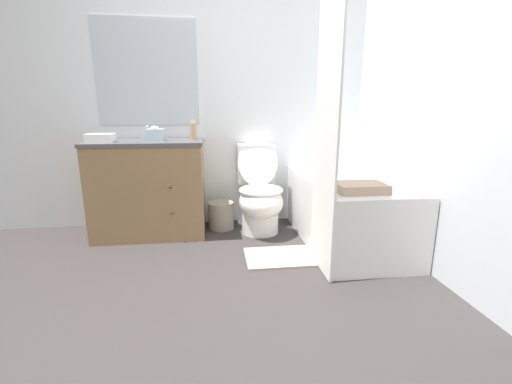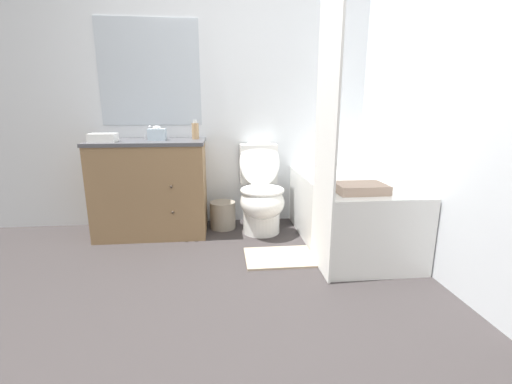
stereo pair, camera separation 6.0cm
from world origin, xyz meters
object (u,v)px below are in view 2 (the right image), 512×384
object	(u,v)px
hand_towel_folded	(103,138)
bath_mat	(279,257)
soap_dispenser	(195,131)
toilet	(261,196)
vanity_cabinet	(152,187)
bath_towel_folded	(360,188)
sink_faucet	(152,135)
wastebasket	(223,215)
bathtub	(347,211)
tissue_box	(157,134)

from	to	relation	value
hand_towel_folded	bath_mat	bearing A→B (deg)	-22.23
soap_dispenser	toilet	bearing A→B (deg)	-14.65
vanity_cabinet	hand_towel_folded	world-z (taller)	hand_towel_folded
bath_towel_folded	sink_faucet	bearing A→B (deg)	146.61
toilet	soap_dispenser	xyz separation A→B (m)	(-0.58, 0.15, 0.58)
soap_dispenser	bath_towel_folded	bearing A→B (deg)	-38.62
hand_towel_folded	bath_towel_folded	bearing A→B (deg)	-21.20
hand_towel_folded	wastebasket	bearing A→B (deg)	9.79
toilet	vanity_cabinet	bearing A→B (deg)	175.75
bathtub	bath_towel_folded	size ratio (longest dim) A/B	4.03
sink_faucet	toilet	world-z (taller)	sink_faucet
sink_faucet	hand_towel_folded	xyz separation A→B (m)	(-0.34, -0.30, -0.00)
bathtub	bath_mat	distance (m)	0.73
bath_mat	wastebasket	bearing A→B (deg)	119.84
sink_faucet	bath_mat	size ratio (longest dim) A/B	0.27
tissue_box	hand_towel_folded	xyz separation A→B (m)	(-0.42, -0.12, -0.02)
bath_towel_folded	bathtub	bearing A→B (deg)	78.54
toilet	hand_towel_folded	size ratio (longest dim) A/B	4.02
vanity_cabinet	soap_dispenser	bearing A→B (deg)	11.09
sink_faucet	tissue_box	size ratio (longest dim) A/B	0.98
wastebasket	tissue_box	xyz separation A→B (m)	(-0.55, -0.05, 0.77)
toilet	wastebasket	world-z (taller)	toilet
sink_faucet	hand_towel_folded	world-z (taller)	sink_faucet
vanity_cabinet	bathtub	distance (m)	1.73
wastebasket	toilet	bearing A→B (deg)	-19.11
bathtub	bath_towel_folded	xyz separation A→B (m)	(-0.09, -0.45, 0.30)
hand_towel_folded	bath_mat	xyz separation A→B (m)	(1.39, -0.57, -0.87)
hand_towel_folded	vanity_cabinet	bearing A→B (deg)	19.22
bathtub	bath_mat	world-z (taller)	bathtub
wastebasket	soap_dispenser	bearing A→B (deg)	172.58
bathtub	bath_towel_folded	world-z (taller)	bath_towel_folded
tissue_box	sink_faucet	bearing A→B (deg)	113.30
toilet	bath_towel_folded	size ratio (longest dim) A/B	2.49
vanity_cabinet	hand_towel_folded	size ratio (longest dim) A/B	4.60
sink_faucet	bath_mat	xyz separation A→B (m)	(1.05, -0.87, -0.87)
vanity_cabinet	bathtub	xyz separation A→B (m)	(1.67, -0.41, -0.15)
toilet	bath_towel_folded	bearing A→B (deg)	-52.85
sink_faucet	bathtub	world-z (taller)	sink_faucet
sink_faucet	toilet	bearing A→B (deg)	-14.37
sink_faucet	hand_towel_folded	distance (m)	0.45
tissue_box	bath_towel_folded	xyz separation A→B (m)	(1.50, -0.86, -0.32)
wastebasket	sink_faucet	bearing A→B (deg)	168.38
wastebasket	hand_towel_folded	distance (m)	1.24
sink_faucet	wastebasket	distance (m)	0.99
vanity_cabinet	bath_towel_folded	xyz separation A→B (m)	(1.58, -0.86, 0.15)
soap_dispenser	bath_mat	size ratio (longest dim) A/B	0.33
wastebasket	tissue_box	size ratio (longest dim) A/B	1.77
tissue_box	bath_mat	world-z (taller)	tissue_box
sink_faucet	tissue_box	bearing A→B (deg)	-66.70
sink_faucet	bath_towel_folded	world-z (taller)	sink_faucet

